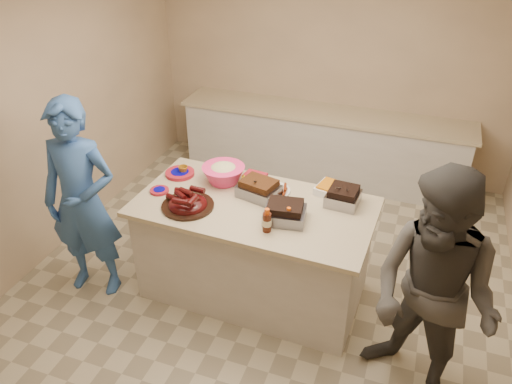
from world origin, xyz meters
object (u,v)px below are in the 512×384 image
(bbq_bottle_b, at_px, (288,226))
(plastic_cup, at_px, (184,174))
(mustard_bottle, at_px, (244,186))
(guest_blue, at_px, (100,284))
(roasting_pan, at_px, (342,204))
(island, at_px, (254,290))
(bbq_bottle_a, at_px, (267,231))
(coleslaw_bowl, at_px, (224,182))
(rib_platter, at_px, (188,207))

(bbq_bottle_b, bearing_deg, plastic_cup, 157.63)
(bbq_bottle_b, bearing_deg, mustard_bottle, 139.86)
(guest_blue, bearing_deg, mustard_bottle, 20.30)
(roasting_pan, xyz_separation_m, bbq_bottle_b, (-0.34, -0.47, 0.00))
(island, height_order, mustard_bottle, mustard_bottle)
(roasting_pan, xyz_separation_m, bbq_bottle_a, (-0.48, -0.59, 0.00))
(bbq_bottle_b, xyz_separation_m, guest_blue, (-1.79, -0.22, -0.96))
(bbq_bottle_a, bearing_deg, roasting_pan, 50.65)
(island, height_order, bbq_bottle_b, bbq_bottle_b)
(island, distance_m, coleslaw_bowl, 1.07)
(roasting_pan, xyz_separation_m, plastic_cup, (-1.51, 0.01, 0.00))
(rib_platter, relative_size, plastic_cup, 5.01)
(guest_blue, bearing_deg, rib_platter, 4.06)
(bbq_bottle_b, relative_size, plastic_cup, 2.00)
(bbq_bottle_a, height_order, bbq_bottle_b, bbq_bottle_a)
(bbq_bottle_a, bearing_deg, mustard_bottle, 125.46)
(rib_platter, height_order, bbq_bottle_a, bbq_bottle_a)
(guest_blue, bearing_deg, plastic_cup, 39.50)
(bbq_bottle_b, relative_size, mustard_bottle, 1.46)
(island, height_order, rib_platter, rib_platter)
(coleslaw_bowl, xyz_separation_m, plastic_cup, (-0.41, 0.01, 0.00))
(bbq_bottle_a, height_order, guest_blue, bbq_bottle_a)
(island, relative_size, rib_platter, 4.55)
(island, xyz_separation_m, coleslaw_bowl, (-0.39, 0.27, 0.96))
(coleslaw_bowl, relative_size, guest_blue, 0.21)
(island, bearing_deg, roasting_pan, 23.15)
(island, height_order, coleslaw_bowl, coleslaw_bowl)
(rib_platter, distance_m, guest_blue, 1.34)
(rib_platter, height_order, mustard_bottle, rib_platter)
(bbq_bottle_a, xyz_separation_m, mustard_bottle, (-0.41, 0.58, 0.00))
(plastic_cup, xyz_separation_m, guest_blue, (-0.62, -0.70, -0.96))
(plastic_cup, bearing_deg, guest_blue, -131.75)
(rib_platter, distance_m, coleslaw_bowl, 0.50)
(coleslaw_bowl, relative_size, mustard_bottle, 3.20)
(bbq_bottle_a, relative_size, guest_blue, 0.11)
(coleslaw_bowl, bearing_deg, bbq_bottle_a, -43.76)
(rib_platter, bearing_deg, guest_blue, -167.19)
(bbq_bottle_a, height_order, plastic_cup, bbq_bottle_a)
(bbq_bottle_b, xyz_separation_m, mustard_bottle, (-0.55, 0.47, 0.00))
(bbq_bottle_b, height_order, mustard_bottle, bbq_bottle_b)
(island, xyz_separation_m, plastic_cup, (-0.80, 0.28, 0.96))
(island, distance_m, rib_platter, 1.11)
(island, height_order, guest_blue, island)
(bbq_bottle_a, xyz_separation_m, plastic_cup, (-1.03, 0.59, 0.00))
(island, height_order, roasting_pan, roasting_pan)
(bbq_bottle_a, bearing_deg, coleslaw_bowl, 136.24)
(roasting_pan, relative_size, bbq_bottle_b, 1.50)
(plastic_cup, height_order, guest_blue, plastic_cup)
(roasting_pan, xyz_separation_m, coleslaw_bowl, (-1.09, 0.00, 0.00))
(coleslaw_bowl, bearing_deg, mustard_bottle, -1.73)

